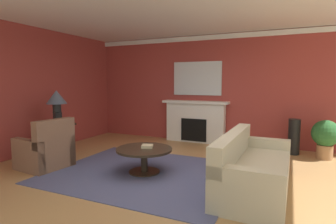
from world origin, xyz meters
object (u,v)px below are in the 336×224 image
object	(u,v)px
fireplace	(195,123)
armchair_near_window	(46,152)
table_lamp	(57,100)
vase_tall_corner	(294,137)
coffee_table	(144,155)
potted_plant	(325,136)
sofa	(252,171)
mantel_mirror	(197,79)
vase_on_side_table	(58,119)
side_table	(58,137)

from	to	relation	value
fireplace	armchair_near_window	size ratio (longest dim) A/B	1.89
table_lamp	vase_tall_corner	size ratio (longest dim) A/B	0.94
coffee_table	potted_plant	bearing A→B (deg)	37.69
coffee_table	table_lamp	xyz separation A→B (m)	(-2.35, 0.28, 0.89)
vase_tall_corner	potted_plant	world-z (taller)	potted_plant
table_lamp	sofa	bearing A→B (deg)	-3.95
mantel_mirror	sofa	distance (m)	3.76
armchair_near_window	potted_plant	bearing A→B (deg)	30.36
armchair_near_window	coffee_table	xyz separation A→B (m)	(1.85, 0.51, 0.03)
armchair_near_window	table_lamp	bearing A→B (deg)	122.36
sofa	potted_plant	bearing A→B (deg)	63.44
coffee_table	vase_on_side_table	size ratio (longest dim) A/B	3.66
mantel_mirror	table_lamp	xyz separation A→B (m)	(-2.36, -2.65, -0.50)
vase_on_side_table	vase_tall_corner	distance (m)	5.23
armchair_near_window	vase_tall_corner	distance (m)	5.25
vase_on_side_table	potted_plant	xyz separation A→B (m)	(5.25, 2.20, -0.34)
fireplace	sofa	world-z (taller)	fireplace
armchair_near_window	table_lamp	distance (m)	1.31
vase_on_side_table	vase_tall_corner	xyz separation A→B (m)	(4.65, 2.35, -0.44)
fireplace	armchair_near_window	distance (m)	3.81
side_table	vase_on_side_table	bearing A→B (deg)	-38.66
coffee_table	fireplace	bearing A→B (deg)	89.72
fireplace	side_table	world-z (taller)	fireplace
sofa	armchair_near_window	size ratio (longest dim) A/B	2.23
side_table	coffee_table	bearing A→B (deg)	-6.71
sofa	potted_plant	world-z (taller)	sofa
mantel_mirror	coffee_table	distance (m)	3.24
fireplace	sofa	size ratio (longest dim) A/B	0.85
fireplace	vase_on_side_table	world-z (taller)	fireplace
mantel_mirror	vase_tall_corner	size ratio (longest dim) A/B	1.67
sofa	table_lamp	xyz separation A→B (m)	(-4.21, 0.29, 0.93)
side_table	table_lamp	distance (m)	0.82
fireplace	armchair_near_window	bearing A→B (deg)	-119.31
coffee_table	side_table	xyz separation A→B (m)	(-2.35, 0.28, 0.06)
table_lamp	vase_on_side_table	xyz separation A→B (m)	(0.15, -0.12, -0.39)
sofa	vase_tall_corner	bearing A→B (deg)	76.89
potted_plant	vase_tall_corner	bearing A→B (deg)	166.39
fireplace	mantel_mirror	bearing A→B (deg)	90.00
fireplace	potted_plant	xyz separation A→B (m)	(3.04, -0.44, -0.04)
potted_plant	side_table	bearing A→B (deg)	-158.91
table_lamp	potted_plant	xyz separation A→B (m)	(5.40, 2.08, -0.73)
vase_on_side_table	potted_plant	world-z (taller)	vase_on_side_table
fireplace	mantel_mirror	world-z (taller)	mantel_mirror
mantel_mirror	side_table	bearing A→B (deg)	-131.71
side_table	vase_on_side_table	distance (m)	0.48
coffee_table	potted_plant	size ratio (longest dim) A/B	1.20
table_lamp	vase_tall_corner	distance (m)	5.36
sofa	potted_plant	distance (m)	2.66
coffee_table	potted_plant	xyz separation A→B (m)	(3.05, 2.36, 0.16)
mantel_mirror	table_lamp	size ratio (longest dim) A/B	1.79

